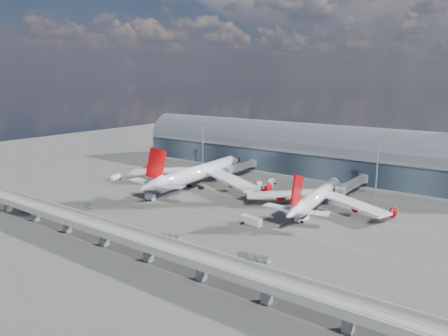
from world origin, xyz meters
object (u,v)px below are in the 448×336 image
Objects in this scene: service_truck_2 at (251,221)px; service_truck_4 at (272,182)px; service_truck_3 at (302,217)px; service_truck_5 at (260,186)px; airliner_left at (197,173)px; cargo_train_2 at (254,257)px; airliner_right at (317,198)px; cargo_train_0 at (89,206)px; cargo_train_1 at (166,236)px; service_truck_1 at (150,197)px; floodlight_mast_left at (203,145)px; service_truck_0 at (115,177)px; floodlight_mast_right at (377,166)px.

service_truck_2 is 61.14m from service_truck_4.
service_truck_3 is at bearing -62.83° from service_truck_4.
service_truck_4 is at bearing 49.04° from service_truck_5.
cargo_train_2 is at bearing -43.86° from airliner_left.
airliner_right reaches higher than cargo_train_0.
cargo_train_0 is 49.92m from cargo_train_1.
service_truck_1 is at bearing -162.52° from airliner_right.
service_truck_0 is at bearing -109.86° from floodlight_mast_left.
floodlight_mast_right is 70.97m from service_truck_2.
cargo_train_2 is at bearing -113.01° from service_truck_1.
service_truck_1 is at bearing 98.63° from service_truck_2.
cargo_train_2 is at bearing -35.70° from service_truck_0.
service_truck_5 reaches higher than cargo_train_2.
cargo_train_0 is at bearing -152.63° from airliner_right.
floodlight_mast_left is 2.22× the size of cargo_train_1.
floodlight_mast_left is 0.41× the size of airliner_right.
service_truck_4 is at bearing -10.88° from floodlight_mast_left.
floodlight_mast_left reaches higher than service_truck_4.
service_truck_2 is at bearing -25.24° from service_truck_0.
airliner_right is 70.68m from service_truck_1.
service_truck_5 is at bearing -36.36° from cargo_train_0.
airliner_right is at bearing -10.47° from service_truck_2.
service_truck_1 is at bearing -35.79° from service_truck_0.
cargo_train_0 is at bearing -143.39° from service_truck_3.
airliner_left reaches higher than service_truck_1.
service_truck_1 is 52.98m from service_truck_5.
service_truck_2 is (52.93, -0.96, 0.33)m from service_truck_1.
service_truck_5 is at bearing -33.78° from service_truck_1.
cargo_train_0 is at bearing -82.22° from floodlight_mast_left.
service_truck_2 is at bearing -40.67° from floodlight_mast_left.
cargo_train_0 is (29.88, -38.45, -0.57)m from service_truck_0.
service_truck_2 is 30.64m from cargo_train_2.
service_truck_1 is 75.14m from cargo_train_2.
service_truck_0 is 1.43× the size of service_truck_1.
service_truck_5 is (-25.59, 46.35, -0.26)m from service_truck_2.
cargo_train_1 is (10.37, -74.30, -0.58)m from service_truck_5.
service_truck_3 is (107.20, -1.50, 0.16)m from service_truck_0.
airliner_left is 37.29m from service_truck_4.
floodlight_mast_left is at bearing 49.83° from cargo_train_1.
service_truck_0 is 119.67m from cargo_train_2.
airliner_right is 12.19× the size of service_truck_4.
floodlight_mast_right is 4.95× the size of service_truck_4.
service_truck_4 is 0.52× the size of cargo_train_2.
airliner_right is (-12.04, -35.51, -8.42)m from floodlight_mast_right.
service_truck_0 is 0.73× the size of service_truck_2.
service_truck_5 is (-38.13, 31.33, -0.11)m from service_truck_3.
airliner_right is 7.03× the size of service_truck_2.
floodlight_mast_right reaches higher than cargo_train_2.
service_truck_2 is (51.04, -30.23, -5.30)m from airliner_left.
floodlight_mast_left is 54.50m from service_truck_4.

